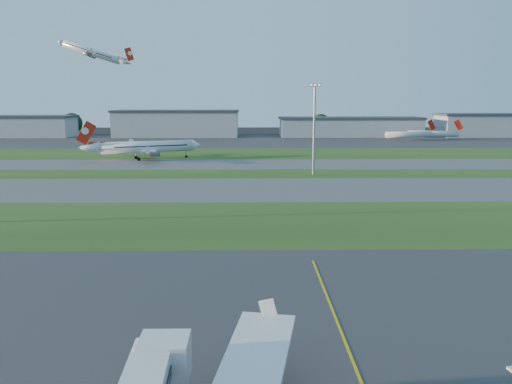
{
  "coord_description": "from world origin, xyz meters",
  "views": [
    {
      "loc": [
        -3.67,
        -34.29,
        21.63
      ],
      "look_at": [
        -2.49,
        43.7,
        7.0
      ],
      "focal_mm": 35.0,
      "sensor_mm": 36.0,
      "label": 1
    }
  ],
  "objects_px": {
    "airliner_taxiing": "(146,147)",
    "mini_jet_near": "(409,134)",
    "light_mast_centre": "(314,123)",
    "mini_jet_far": "(433,134)"
  },
  "relations": [
    {
      "from": "airliner_taxiing",
      "to": "mini_jet_near",
      "type": "bearing_deg",
      "value": -168.5
    },
    {
      "from": "mini_jet_near",
      "to": "light_mast_centre",
      "type": "relative_size",
      "value": 1.1
    },
    {
      "from": "mini_jet_near",
      "to": "light_mast_centre",
      "type": "xyz_separation_m",
      "value": [
        -65.21,
        -117.54,
        11.53
      ]
    },
    {
      "from": "mini_jet_near",
      "to": "mini_jet_far",
      "type": "height_order",
      "value": "same"
    },
    {
      "from": "mini_jet_near",
      "to": "mini_jet_far",
      "type": "bearing_deg",
      "value": 7.88
    },
    {
      "from": "airliner_taxiing",
      "to": "light_mast_centre",
      "type": "distance_m",
      "value": 67.52
    },
    {
      "from": "airliner_taxiing",
      "to": "mini_jet_far",
      "type": "xyz_separation_m",
      "value": [
        135.14,
        85.8,
        -1.17
      ]
    },
    {
      "from": "airliner_taxiing",
      "to": "light_mast_centre",
      "type": "bearing_deg",
      "value": 123.91
    },
    {
      "from": "airliner_taxiing",
      "to": "mini_jet_far",
      "type": "distance_m",
      "value": 160.08
    },
    {
      "from": "mini_jet_far",
      "to": "light_mast_centre",
      "type": "relative_size",
      "value": 1.11
    }
  ]
}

